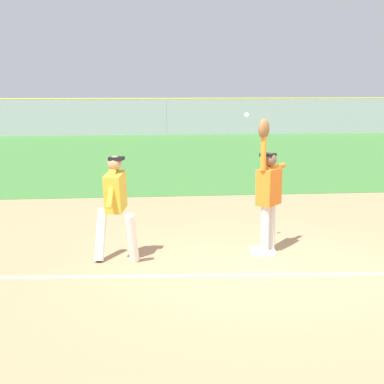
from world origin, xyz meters
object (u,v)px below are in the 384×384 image
(parked_car_white, at_px, (26,120))
(parked_car_red, at_px, (190,119))
(fielder, at_px, (268,189))
(parked_car_tan, at_px, (271,118))
(baseball, at_px, (247,115))
(runner, at_px, (115,201))
(first_base, at_px, (262,251))
(parked_car_silver, at_px, (348,118))
(parked_car_black, at_px, (109,120))

(parked_car_white, relative_size, parked_car_red, 1.00)
(fielder, distance_m, parked_car_tan, 29.05)
(parked_car_red, bearing_deg, fielder, -88.45)
(baseball, bearing_deg, parked_car_tan, 75.77)
(parked_car_red, relative_size, parked_car_tan, 0.99)
(runner, xyz_separation_m, parked_car_tan, (9.27, 28.45, -0.32))
(runner, height_order, baseball, baseball)
(first_base, bearing_deg, parked_car_tan, 76.38)
(parked_car_silver, bearing_deg, runner, -114.95)
(baseball, relative_size, parked_car_black, 0.02)
(parked_car_tan, bearing_deg, parked_car_black, -172.34)
(runner, relative_size, baseball, 23.24)
(fielder, xyz_separation_m, parked_car_red, (1.47, 27.60, -0.45))
(parked_car_black, bearing_deg, fielder, -87.47)
(runner, bearing_deg, baseball, 25.88)
(parked_car_tan, height_order, parked_car_silver, same)
(parked_car_red, distance_m, parked_car_silver, 10.22)
(first_base, xyz_separation_m, parked_car_silver, (11.75, 27.75, 0.63))
(baseball, relative_size, parked_car_tan, 0.02)
(runner, xyz_separation_m, parked_car_silver, (14.20, 28.02, -0.32))
(runner, height_order, parked_car_black, runner)
(parked_car_silver, bearing_deg, parked_car_tan, 176.97)
(parked_car_white, distance_m, parked_car_black, 5.06)
(first_base, height_order, baseball, baseball)
(parked_car_black, height_order, parked_car_silver, same)
(fielder, distance_m, parked_car_black, 28.09)
(first_base, relative_size, parked_car_tan, 0.08)
(parked_car_tan, bearing_deg, fielder, -97.96)
(parked_car_white, bearing_deg, first_base, -68.36)
(fielder, bearing_deg, parked_car_silver, -72.59)
(parked_car_red, xyz_separation_m, parked_car_tan, (5.30, 0.65, 0.00))
(runner, bearing_deg, parked_car_white, 115.96)
(parked_car_black, relative_size, parked_car_tan, 1.00)
(fielder, height_order, parked_car_tan, fielder)
(runner, distance_m, parked_car_tan, 29.93)
(runner, bearing_deg, first_base, 20.03)
(parked_car_tan, bearing_deg, parked_car_white, -173.57)
(parked_car_white, relative_size, parked_car_silver, 1.02)
(parked_car_tan, bearing_deg, runner, -102.54)
(first_base, distance_m, parked_car_black, 28.02)
(first_base, distance_m, runner, 2.64)
(fielder, distance_m, parked_car_white, 29.30)
(first_base, bearing_deg, runner, -173.71)
(baseball, xyz_separation_m, parked_car_white, (-8.28, 27.74, -1.64))
(runner, height_order, parked_car_silver, runner)
(first_base, xyz_separation_m, fielder, (0.06, -0.07, 1.08))
(parked_car_white, xyz_separation_m, parked_car_tan, (15.38, 0.25, 0.00))
(parked_car_tan, bearing_deg, baseball, -98.72)
(runner, distance_m, parked_car_white, 28.86)
(fielder, height_order, runner, fielder)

